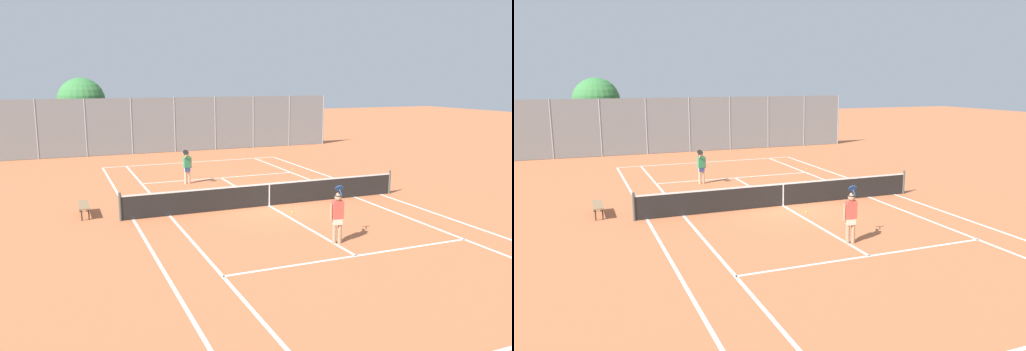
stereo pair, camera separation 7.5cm
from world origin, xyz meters
The scene contains 13 objects.
ground_plane centered at (0.00, 0.00, 0.00)m, with size 120.00×120.00×0.00m, color #BC663D.
court_line_markings centered at (0.00, 0.00, 0.00)m, with size 11.10×23.90×0.01m.
tennis_net centered at (0.00, 0.00, 0.51)m, with size 12.00×0.10×1.07m.
player_near_side centered at (0.09, -5.16, 0.93)m, with size 0.74×0.72×1.77m.
player_far_left centered at (-2.01, 5.58, 0.93)m, with size 0.59×0.80×1.77m.
loose_tennis_ball_1 centered at (0.83, 6.10, 0.03)m, with size 0.07×0.07×0.07m, color #D1DB33.
loose_tennis_ball_2 centered at (4.26, 11.00, 0.03)m, with size 0.07×0.07×0.07m, color #D1DB33.
loose_tennis_ball_3 centered at (0.40, -1.34, 0.03)m, with size 0.07×0.07×0.07m, color #D1DB33.
loose_tennis_ball_4 centered at (0.81, 1.96, 0.03)m, with size 0.07×0.07×0.07m, color #D1DB33.
loose_tennis_ball_5 centered at (4.58, 7.19, 0.03)m, with size 0.07×0.07×0.07m, color #D1DB33.
courtside_bench centered at (-7.14, 1.22, 0.41)m, with size 0.36×1.50×0.47m.
back_fence centered at (0.00, 16.80, 1.94)m, with size 24.16×0.08×3.89m.
tree_behind_left centered at (-6.08, 18.85, 3.52)m, with size 3.26×3.26×5.25m.
Camera 2 is at (-7.91, -18.26, 5.11)m, focal length 35.00 mm.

